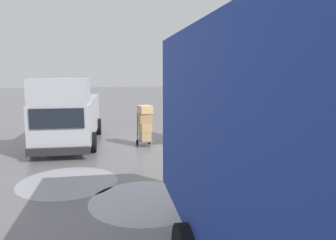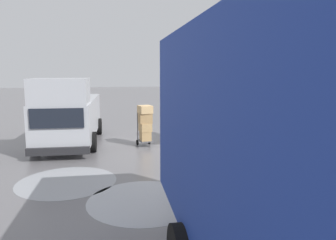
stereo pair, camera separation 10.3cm
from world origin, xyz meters
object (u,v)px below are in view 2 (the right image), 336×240
at_px(hand_dolly_boxes, 145,123).
at_px(pedestrian_white_side, 212,104).
at_px(cargo_van_parked_right, 69,114).
at_px(pedestrian_black_side, 205,107).
at_px(shopping_cart_vendor, 175,130).
at_px(pedestrian_pink_side, 190,102).
at_px(street_lamp, 301,86).

height_order(hand_dolly_boxes, pedestrian_white_side, pedestrian_white_side).
bearing_deg(cargo_van_parked_right, pedestrian_black_side, 159.30).
height_order(shopping_cart_vendor, pedestrian_black_side, pedestrian_black_side).
bearing_deg(cargo_van_parked_right, hand_dolly_boxes, 163.22).
bearing_deg(pedestrian_pink_side, pedestrian_black_side, 94.12).
bearing_deg(shopping_cart_vendor, pedestrian_pink_side, -143.84).
xyz_separation_m(shopping_cart_vendor, pedestrian_black_side, (-0.86, 1.15, 1.02)).
xyz_separation_m(hand_dolly_boxes, street_lamp, (-4.82, 2.43, 1.47)).
xyz_separation_m(shopping_cart_vendor, hand_dolly_boxes, (1.19, 0.16, 0.34)).
distance_m(hand_dolly_boxes, pedestrian_pink_side, 2.15).
bearing_deg(hand_dolly_boxes, pedestrian_white_side, 175.48).
relative_size(shopping_cart_vendor, hand_dolly_boxes, 0.65).
relative_size(hand_dolly_boxes, pedestrian_white_side, 0.73).
distance_m(hand_dolly_boxes, street_lamp, 5.60).
xyz_separation_m(hand_dolly_boxes, pedestrian_black_side, (-2.04, 0.99, 0.68)).
height_order(pedestrian_pink_side, pedestrian_black_side, same).
distance_m(pedestrian_black_side, pedestrian_white_side, 0.93).
distance_m(shopping_cart_vendor, pedestrian_black_side, 1.76).
relative_size(hand_dolly_boxes, street_lamp, 0.40).
bearing_deg(cargo_van_parked_right, shopping_cart_vendor, 170.20).
relative_size(pedestrian_pink_side, street_lamp, 0.56).
bearing_deg(pedestrian_black_side, cargo_van_parked_right, -20.70).
bearing_deg(street_lamp, pedestrian_pink_side, -47.18).
xyz_separation_m(cargo_van_parked_right, pedestrian_white_side, (-5.40, 1.06, 0.41)).
bearing_deg(pedestrian_white_side, pedestrian_pink_side, -55.43).
xyz_separation_m(shopping_cart_vendor, pedestrian_white_side, (-1.36, 0.36, 1.02)).
distance_m(hand_dolly_boxes, pedestrian_white_side, 2.64).
bearing_deg(street_lamp, cargo_van_parked_right, -23.21).
height_order(hand_dolly_boxes, pedestrian_pink_side, pedestrian_pink_side).
height_order(cargo_van_parked_right, hand_dolly_boxes, cargo_van_parked_right).
distance_m(pedestrian_pink_side, street_lamp, 4.34).
bearing_deg(hand_dolly_boxes, cargo_van_parked_right, -16.78).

